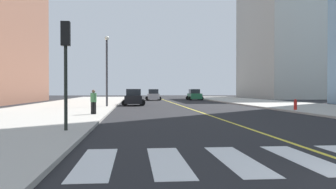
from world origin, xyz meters
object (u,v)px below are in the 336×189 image
(traffic_light_far_corner, at_px, (66,54))
(fire_hydrant, at_px, (295,105))
(car_silver_second, at_px, (153,95))
(street_lamp, at_px, (107,65))
(pedestrian_walking_west, at_px, (94,101))
(car_green_third, at_px, (194,95))
(car_black_nearest, at_px, (134,98))

(traffic_light_far_corner, distance_m, fire_hydrant, 21.26)
(car_silver_second, xyz_separation_m, traffic_light_far_corner, (-6.10, -45.42, 2.42))
(fire_hydrant, xyz_separation_m, street_lamp, (-16.14, 7.89, 3.78))
(fire_hydrant, bearing_deg, pedestrian_walking_west, -166.93)
(car_silver_second, xyz_separation_m, pedestrian_walking_west, (-6.06, -35.71, 0.18))
(car_silver_second, height_order, pedestrian_walking_west, car_silver_second)
(fire_hydrant, bearing_deg, street_lamp, 153.94)
(car_silver_second, distance_m, car_green_third, 7.28)
(pedestrian_walking_west, height_order, street_lamp, street_lamp)
(car_green_third, distance_m, fire_hydrant, 32.80)
(car_green_third, bearing_deg, pedestrian_walking_west, 69.56)
(car_black_nearest, xyz_separation_m, fire_hydrant, (13.43, -12.57, -0.31))
(car_black_nearest, distance_m, car_silver_second, 19.66)
(car_black_nearest, height_order, fire_hydrant, car_black_nearest)
(car_green_third, height_order, traffic_light_far_corner, traffic_light_far_corner)
(car_green_third, xyz_separation_m, traffic_light_far_corner, (-13.35, -46.15, 2.41))
(traffic_light_far_corner, xyz_separation_m, fire_hydrant, (16.22, 13.47, -2.73))
(car_black_nearest, relative_size, fire_hydrant, 4.84)
(traffic_light_far_corner, bearing_deg, fire_hydrant, 39.70)
(car_silver_second, xyz_separation_m, fire_hydrant, (10.12, -31.95, -0.31))
(car_green_third, height_order, street_lamp, street_lamp)
(pedestrian_walking_west, bearing_deg, fire_hydrant, -168.91)
(car_black_nearest, height_order, street_lamp, street_lamp)
(traffic_light_far_corner, xyz_separation_m, pedestrian_walking_west, (0.04, 9.72, -2.24))
(pedestrian_walking_west, xyz_separation_m, fire_hydrant, (16.18, 3.76, -0.49))
(car_silver_second, height_order, fire_hydrant, car_silver_second)
(car_green_third, distance_m, street_lamp, 28.32)
(pedestrian_walking_west, distance_m, street_lamp, 12.10)
(street_lamp, bearing_deg, pedestrian_walking_west, -90.20)
(street_lamp, bearing_deg, car_black_nearest, 59.89)
(car_green_third, xyz_separation_m, pedestrian_walking_west, (-13.30, -36.43, 0.18))
(car_black_nearest, bearing_deg, car_green_third, 64.07)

